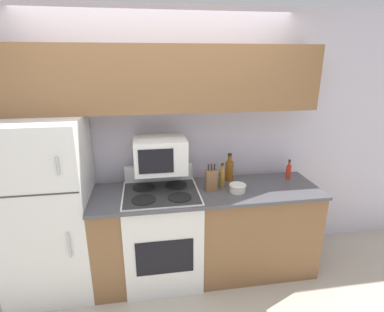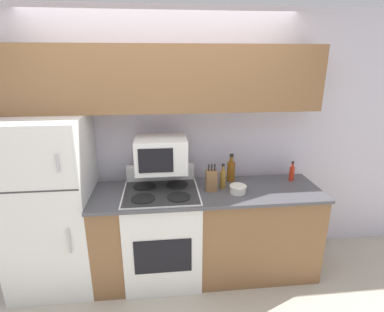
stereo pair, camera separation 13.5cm
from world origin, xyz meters
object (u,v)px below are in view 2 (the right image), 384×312
(stove, at_px, (162,233))
(knife_block, at_px, (211,180))
(bottle_vinegar, at_px, (223,179))
(bottle_whiskey, at_px, (231,170))
(bottle_hot_sauce, at_px, (292,173))
(microwave, at_px, (161,154))
(refrigerator, at_px, (51,205))
(bowl, at_px, (238,189))

(stove, xyz_separation_m, knife_block, (0.47, -0.00, 0.54))
(bottle_vinegar, relative_size, bottle_whiskey, 0.86)
(bottle_hot_sauce, relative_size, bottle_whiskey, 0.71)
(stove, xyz_separation_m, microwave, (0.01, 0.12, 0.77))
(refrigerator, height_order, microwave, refrigerator)
(knife_block, distance_m, bottle_hot_sauce, 0.86)
(stove, distance_m, knife_block, 0.71)
(microwave, height_order, bowl, microwave)
(microwave, height_order, bottle_hot_sauce, microwave)
(microwave, relative_size, bottle_whiskey, 1.69)
(bottle_vinegar, bearing_deg, bottle_whiskey, 54.33)
(bottle_vinegar, height_order, bottle_whiskey, bottle_whiskey)
(microwave, relative_size, knife_block, 1.81)
(stove, height_order, knife_block, knife_block)
(knife_block, height_order, bottle_vinegar, knife_block)
(knife_block, relative_size, bottle_vinegar, 1.09)
(bowl, relative_size, bottle_hot_sauce, 0.79)
(stove, relative_size, bottle_hot_sauce, 5.40)
(bowl, xyz_separation_m, bottle_whiskey, (-0.00, 0.29, 0.07))
(microwave, bearing_deg, bottle_whiskey, 7.54)
(refrigerator, xyz_separation_m, knife_block, (1.47, -0.06, 0.20))
(stove, height_order, bottle_whiskey, bottle_whiskey)
(bottle_hot_sauce, height_order, bottle_vinegar, bottle_vinegar)
(knife_block, xyz_separation_m, bottle_whiskey, (0.24, 0.21, 0.01))
(refrigerator, distance_m, bottle_vinegar, 1.60)
(bowl, distance_m, bottle_hot_sauce, 0.66)
(microwave, distance_m, bottle_whiskey, 0.73)
(stove, bearing_deg, refrigerator, 176.95)
(stove, relative_size, bowl, 6.87)
(microwave, xyz_separation_m, bowl, (0.69, -0.20, -0.29))
(microwave, bearing_deg, stove, -95.80)
(bowl, relative_size, bottle_vinegar, 0.66)
(bottle_hot_sauce, xyz_separation_m, bottle_whiskey, (-0.61, 0.05, 0.03))
(microwave, relative_size, bottle_vinegar, 1.97)
(knife_block, bearing_deg, refrigerator, 177.76)
(bottle_hot_sauce, xyz_separation_m, bottle_vinegar, (-0.73, -0.11, 0.02))
(bottle_hot_sauce, bearing_deg, knife_block, -169.47)
(bowl, bearing_deg, microwave, 163.95)
(refrigerator, height_order, bottle_hot_sauce, refrigerator)
(microwave, distance_m, bottle_vinegar, 0.62)
(stove, relative_size, bottle_whiskey, 3.86)
(microwave, distance_m, bowl, 0.77)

